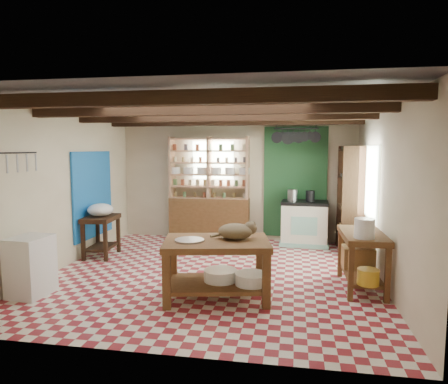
% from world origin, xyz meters
% --- Properties ---
extents(floor, '(5.00, 5.00, 0.02)m').
position_xyz_m(floor, '(0.00, 0.00, -0.01)').
color(floor, maroon).
rests_on(floor, ground).
extents(ceiling, '(5.00, 5.00, 0.02)m').
position_xyz_m(ceiling, '(0.00, 0.00, 2.60)').
color(ceiling, '#4E4F53').
rests_on(ceiling, wall_back).
extents(wall_back, '(5.00, 0.04, 2.60)m').
position_xyz_m(wall_back, '(0.00, 2.50, 1.30)').
color(wall_back, beige).
rests_on(wall_back, floor).
extents(wall_front, '(5.00, 0.04, 2.60)m').
position_xyz_m(wall_front, '(0.00, -2.50, 1.30)').
color(wall_front, beige).
rests_on(wall_front, floor).
extents(wall_left, '(0.04, 5.00, 2.60)m').
position_xyz_m(wall_left, '(-2.50, 0.00, 1.30)').
color(wall_left, beige).
rests_on(wall_left, floor).
extents(wall_right, '(0.04, 5.00, 2.60)m').
position_xyz_m(wall_right, '(2.50, 0.00, 1.30)').
color(wall_right, beige).
rests_on(wall_right, floor).
extents(ceiling_beams, '(5.00, 3.80, 0.15)m').
position_xyz_m(ceiling_beams, '(0.00, 0.00, 2.48)').
color(ceiling_beams, '#301D10').
rests_on(ceiling_beams, ceiling).
extents(blue_wall_patch, '(0.04, 1.40, 1.60)m').
position_xyz_m(blue_wall_patch, '(-2.47, 0.90, 1.10)').
color(blue_wall_patch, blue).
rests_on(blue_wall_patch, wall_left).
extents(green_wall_patch, '(1.30, 0.04, 2.30)m').
position_xyz_m(green_wall_patch, '(1.25, 2.47, 1.25)').
color(green_wall_patch, '#1D4A26').
rests_on(green_wall_patch, wall_back).
extents(window_back, '(0.90, 0.02, 0.80)m').
position_xyz_m(window_back, '(-0.50, 2.48, 1.70)').
color(window_back, beige).
rests_on(window_back, wall_back).
extents(window_right, '(0.02, 1.30, 1.20)m').
position_xyz_m(window_right, '(2.48, 1.00, 1.40)').
color(window_right, beige).
rests_on(window_right, wall_right).
extents(utensil_rail, '(0.06, 0.90, 0.28)m').
position_xyz_m(utensil_rail, '(-2.44, -1.20, 1.78)').
color(utensil_rail, black).
rests_on(utensil_rail, wall_left).
extents(pot_rack, '(0.86, 0.12, 0.36)m').
position_xyz_m(pot_rack, '(1.25, 2.05, 2.18)').
color(pot_rack, black).
rests_on(pot_rack, ceiling).
extents(shelving_unit, '(1.70, 0.34, 2.20)m').
position_xyz_m(shelving_unit, '(-0.55, 2.31, 1.10)').
color(shelving_unit, tan).
rests_on(shelving_unit, floor).
extents(tall_rack, '(0.40, 0.86, 2.00)m').
position_xyz_m(tall_rack, '(2.28, 1.80, 1.00)').
color(tall_rack, '#301D10').
rests_on(tall_rack, floor).
extents(work_table, '(1.51, 1.15, 0.77)m').
position_xyz_m(work_table, '(0.24, -0.95, 0.38)').
color(work_table, brown).
rests_on(work_table, floor).
extents(stove, '(0.95, 0.67, 0.90)m').
position_xyz_m(stove, '(1.45, 2.15, 0.45)').
color(stove, silver).
rests_on(stove, floor).
extents(prep_table, '(0.56, 0.77, 0.74)m').
position_xyz_m(prep_table, '(-2.20, 0.65, 0.37)').
color(prep_table, '#301D10').
rests_on(prep_table, floor).
extents(white_cabinet, '(0.48, 0.56, 0.79)m').
position_xyz_m(white_cabinet, '(-2.22, -1.31, 0.40)').
color(white_cabinet, white).
rests_on(white_cabinet, floor).
extents(right_counter, '(0.58, 1.12, 0.80)m').
position_xyz_m(right_counter, '(2.18, -0.28, 0.40)').
color(right_counter, brown).
rests_on(right_counter, floor).
extents(cat, '(0.56, 0.49, 0.21)m').
position_xyz_m(cat, '(0.48, -0.86, 0.87)').
color(cat, olive).
rests_on(cat, work_table).
extents(steel_tray, '(0.45, 0.45, 0.02)m').
position_xyz_m(steel_tray, '(-0.09, -1.07, 0.78)').
color(steel_tray, '#99989F').
rests_on(steel_tray, work_table).
extents(basin_large, '(0.51, 0.51, 0.15)m').
position_xyz_m(basin_large, '(0.28, -0.90, 0.28)').
color(basin_large, white).
rests_on(basin_large, work_table).
extents(basin_small, '(0.50, 0.50, 0.15)m').
position_xyz_m(basin_small, '(0.70, -0.97, 0.28)').
color(basin_small, white).
rests_on(basin_small, work_table).
extents(kettle_left, '(0.21, 0.21, 0.23)m').
position_xyz_m(kettle_left, '(1.20, 2.16, 1.01)').
color(kettle_left, '#99989F').
rests_on(kettle_left, stove).
extents(kettle_right, '(0.18, 0.18, 0.22)m').
position_xyz_m(kettle_right, '(1.55, 2.14, 1.01)').
color(kettle_right, black).
rests_on(kettle_right, stove).
extents(enamel_bowl, '(0.50, 0.50, 0.23)m').
position_xyz_m(enamel_bowl, '(-2.20, 0.65, 0.86)').
color(enamel_bowl, white).
rests_on(enamel_bowl, prep_table).
extents(white_bucket, '(0.26, 0.26, 0.26)m').
position_xyz_m(white_bucket, '(2.14, -0.63, 0.93)').
color(white_bucket, white).
rests_on(white_bucket, right_counter).
extents(wicker_basket, '(0.45, 0.36, 0.31)m').
position_xyz_m(wicker_basket, '(2.17, 0.02, 0.37)').
color(wicker_basket, '#A37541').
rests_on(wicker_basket, right_counter).
extents(yellow_tub, '(0.28, 0.28, 0.20)m').
position_xyz_m(yellow_tub, '(2.19, -0.73, 0.31)').
color(yellow_tub, gold).
rests_on(yellow_tub, right_counter).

